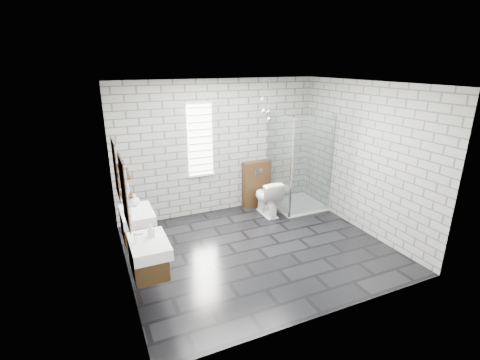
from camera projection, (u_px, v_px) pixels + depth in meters
floor at (258, 249)px, 5.89m from camera, size 4.20×3.60×0.02m
ceiling at (261, 83)px, 5.01m from camera, size 4.20×3.60×0.02m
wall_back at (219, 148)px, 7.02m from camera, size 4.20×0.02×2.70m
wall_front at (333, 217)px, 3.89m from camera, size 4.20×0.02×2.70m
wall_left at (119, 192)px, 4.64m from camera, size 0.02×3.60×2.70m
wall_right at (364, 158)px, 6.27m from camera, size 0.02×3.60×2.70m
vanity_left at (146, 248)px, 4.42m from camera, size 0.47×0.70×1.57m
vanity_right at (134, 217)px, 5.30m from camera, size 0.47×0.70×1.57m
shelf_lower at (126, 194)px, 4.64m from camera, size 0.14×0.30×0.03m
shelf_upper at (124, 176)px, 4.56m from camera, size 0.14×0.30×0.03m
window at (200, 140)px, 6.78m from camera, size 0.56×0.05×1.48m
cistern_panel at (256, 184)px, 7.51m from camera, size 0.60×0.20×1.00m
flush_plate at (259, 172)px, 7.32m from camera, size 0.18×0.01×0.12m
shower_enclosure at (297, 186)px, 7.33m from camera, size 1.00×1.00×2.03m
pendant_cluster at (265, 110)px, 6.70m from camera, size 0.28×0.26×0.80m
toilet at (267, 197)px, 7.11m from camera, size 0.42×0.73×0.74m
soap_bottle_a at (151, 231)px, 4.48m from camera, size 0.09×0.09×0.17m
soap_bottle_b at (135, 200)px, 5.44m from camera, size 0.20×0.20×0.19m
soap_bottle_c at (126, 186)px, 4.59m from camera, size 0.10×0.10×0.21m
vase at (123, 168)px, 4.62m from camera, size 0.13×0.13×0.12m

